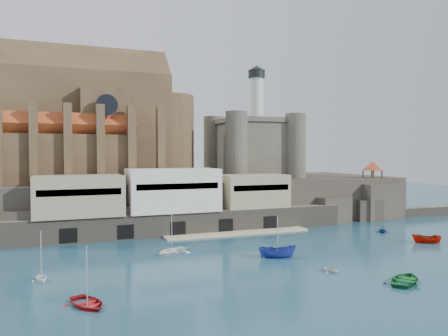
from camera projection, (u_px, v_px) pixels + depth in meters
The scene contains 15 objects.
ground at pixel (271, 254), 69.92m from camera, with size 300.00×300.00×0.00m, color navy.
promontory at pixel (195, 199), 106.32m from camera, with size 100.00×36.00×10.00m.
quay at pixel (172, 203), 87.47m from camera, with size 70.00×12.00×13.05m.
church at pixel (92, 127), 99.31m from camera, with size 47.00×25.93×30.51m.
castle_keep at pixel (253, 145), 113.36m from camera, with size 21.20×21.20×29.30m.
rock_outcrop at pixel (373, 202), 109.12m from camera, with size 14.50×10.50×8.70m.
pavilion at pixel (373, 167), 108.96m from camera, with size 6.40×6.40×5.40m.
boat_0 at pixel (87, 306), 46.23m from camera, with size 4.13×1.20×5.78m, color #B31114.
boat_1 at pixel (330, 272), 59.49m from camera, with size 2.35×1.43×2.72m, color silver.
boat_2 at pixel (277, 258), 67.50m from camera, with size 2.18×2.24×5.80m, color #283B9D.
boat_3 at pixel (405, 282), 54.59m from camera, with size 4.67×1.35×6.53m, color #1A7431.
boat_4 at pixel (41, 281), 55.33m from camera, with size 2.62×1.60×3.03m, color white.
boat_5 at pixel (427, 243), 78.33m from camera, with size 1.89×1.94×5.03m, color #A81302.
boat_6 at pixel (172, 253), 70.40m from camera, with size 4.46×1.29×6.24m, color white.
boat_7 at pixel (382, 232), 88.84m from camera, with size 2.72×1.66×3.15m, color navy.
Camera 1 is at (-32.27, -61.89, 16.24)m, focal length 35.00 mm.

